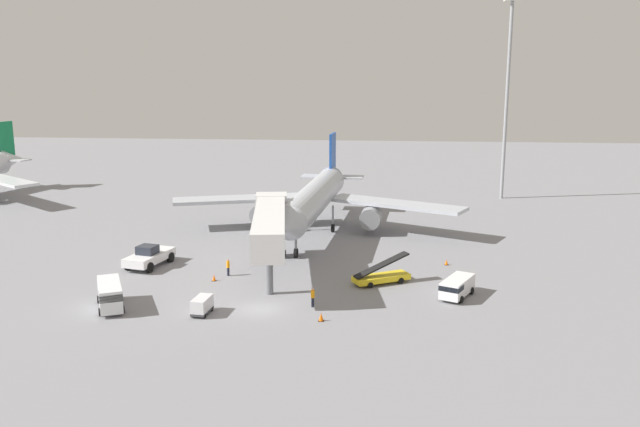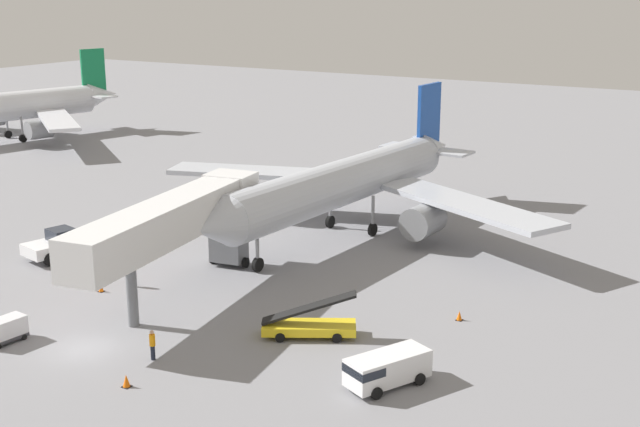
{
  "view_description": "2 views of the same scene",
  "coord_description": "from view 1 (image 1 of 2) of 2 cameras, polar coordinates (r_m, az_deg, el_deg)",
  "views": [
    {
      "loc": [
        10.76,
        -55.27,
        20.59
      ],
      "look_at": [
        3.1,
        22.93,
        3.9
      ],
      "focal_mm": 37.42,
      "sensor_mm": 36.0,
      "label": 1
    },
    {
      "loc": [
        35.72,
        -32.46,
        20.98
      ],
      "look_at": [
        3.17,
        22.41,
        3.58
      ],
      "focal_mm": 47.03,
      "sensor_mm": 36.0,
      "label": 2
    }
  ],
  "objects": [
    {
      "name": "airplane_at_gate",
      "position": [
        86.75,
        -0.38,
        1.32
      ],
      "size": [
        39.14,
        37.95,
        11.69
      ],
      "color": "#B7BCC6",
      "rests_on": "ground"
    },
    {
      "name": "jet_bridge",
      "position": [
        68.04,
        -4.29,
        -0.93
      ],
      "size": [
        6.22,
        20.64,
        7.19
      ],
      "color": "silver",
      "rests_on": "ground"
    },
    {
      "name": "belt_loader_truck",
      "position": [
        66.76,
        5.26,
        -5.36
      ],
      "size": [
        5.94,
        4.49,
        2.9
      ],
      "color": "yellow",
      "rests_on": "ground"
    },
    {
      "name": "service_van_rear_right",
      "position": [
        62.27,
        -17.53,
        -6.61
      ],
      "size": [
        4.13,
        5.86,
        2.33
      ],
      "color": "white",
      "rests_on": "ground"
    },
    {
      "name": "apron_light_mast",
      "position": [
        113.49,
        15.85,
        12.15
      ],
      "size": [
        2.4,
        2.4,
        32.59
      ],
      "color": "#93969B",
      "rests_on": "ground"
    },
    {
      "name": "ground_crew_worker_midground",
      "position": [
        69.52,
        -7.86,
        -4.54
      ],
      "size": [
        0.44,
        0.44,
        1.79
      ],
      "color": "#1E2333",
      "rests_on": "ground"
    },
    {
      "name": "service_van_near_center",
      "position": [
        63.65,
        11.61,
        -6.14
      ],
      "size": [
        3.75,
        5.1,
        1.81
      ],
      "color": "white",
      "rests_on": "ground"
    },
    {
      "name": "ground_plane",
      "position": [
        59.95,
        -5.14,
        -8.15
      ],
      "size": [
        300.0,
        300.0,
        0.0
      ],
      "primitive_type": "plane",
      "color": "gray"
    },
    {
      "name": "safety_cone_charlie",
      "position": [
        68.22,
        -9.06,
        -5.45
      ],
      "size": [
        0.42,
        0.42,
        0.64
      ],
      "color": "black",
      "rests_on": "ground"
    },
    {
      "name": "safety_cone_alpha",
      "position": [
        56.89,
        0.09,
        -8.84
      ],
      "size": [
        0.47,
        0.47,
        0.72
      ],
      "color": "black",
      "rests_on": "ground"
    },
    {
      "name": "pushback_tug",
      "position": [
        74.48,
        -14.4,
        -3.57
      ],
      "size": [
        4.12,
        6.89,
        2.36
      ],
      "color": "white",
      "rests_on": "ground"
    },
    {
      "name": "safety_cone_bravo",
      "position": [
        74.09,
        10.77,
        -4.11
      ],
      "size": [
        0.42,
        0.42,
        0.65
      ],
      "color": "black",
      "rests_on": "ground"
    },
    {
      "name": "baggage_cart_outer_right",
      "position": [
        59.16,
        -10.06,
        -7.71
      ],
      "size": [
        1.48,
        2.62,
        1.51
      ],
      "color": "#38383D",
      "rests_on": "ground"
    },
    {
      "name": "ground_crew_worker_foreground",
      "position": [
        59.91,
        -0.62,
        -7.13
      ],
      "size": [
        0.37,
        0.37,
        1.83
      ],
      "color": "#1E2333",
      "rests_on": "ground"
    }
  ]
}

